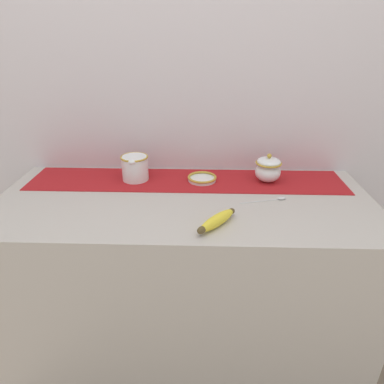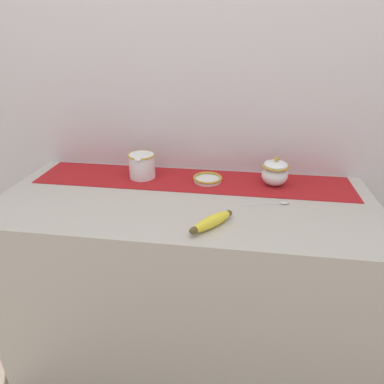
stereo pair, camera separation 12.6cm
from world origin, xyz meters
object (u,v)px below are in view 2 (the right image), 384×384
object	(u,v)px
small_dish	(208,179)
banana	(212,222)
cream_pitcher	(142,165)
spoon	(280,203)
sugar_bowl	(275,172)

from	to	relation	value
small_dish	banana	size ratio (longest dim) A/B	0.75
cream_pitcher	banana	size ratio (longest dim) A/B	0.83
cream_pitcher	banana	distance (m)	0.51
spoon	cream_pitcher	bearing A→B (deg)	148.93
banana	spoon	world-z (taller)	banana
sugar_bowl	spoon	xyz separation A→B (m)	(0.01, -0.17, -0.05)
small_dish	spoon	world-z (taller)	small_dish
small_dish	spoon	distance (m)	0.34
cream_pitcher	sugar_bowl	size ratio (longest dim) A/B	1.11
sugar_bowl	spoon	distance (m)	0.18
small_dish	banana	xyz separation A→B (m)	(0.05, -0.37, 0.01)
sugar_bowl	spoon	world-z (taller)	sugar_bowl
cream_pitcher	spoon	world-z (taller)	cream_pitcher
sugar_bowl	small_dish	xyz separation A→B (m)	(-0.28, -0.00, -0.05)
small_dish	spoon	bearing A→B (deg)	-30.02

